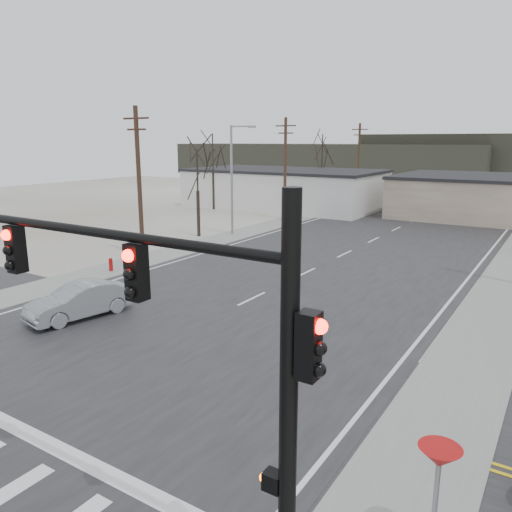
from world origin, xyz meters
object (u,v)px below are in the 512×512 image
Objects in this scene: sedan_crossing at (80,301)px; car_far_a at (428,211)px; fire_hydrant at (111,264)px; traffic_signal_mast at (187,335)px; car_far_b at (425,189)px.

car_far_a is at bearing 93.06° from sedan_crossing.
fire_hydrant is 34.22m from car_far_a.
traffic_signal_mast is 1.91× the size of sedan_crossing.
car_far_b is at bearing -57.13° from car_far_a.
sedan_crossing reaches higher than fire_hydrant.
car_far_a is (10.85, 32.46, 0.26)m from fire_hydrant.
car_far_b is at bearing 100.88° from traffic_signal_mast.
car_far_b is (-13.69, 71.20, -3.99)m from traffic_signal_mast.
car_far_a is at bearing -59.17° from car_far_b.
sedan_crossing is 63.36m from car_far_b.
car_far_a is (-7.25, 46.66, -3.96)m from traffic_signal_mast.
sedan_crossing is 39.23m from car_far_a.
sedan_crossing is at bearing 99.78° from car_far_a.
car_far_a reaches higher than fire_hydrant.
car_far_b is (-0.73, 63.35, -0.13)m from sedan_crossing.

